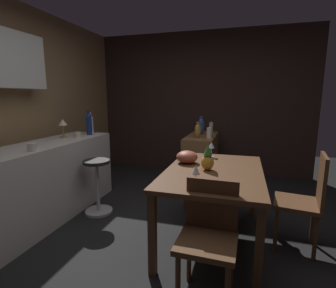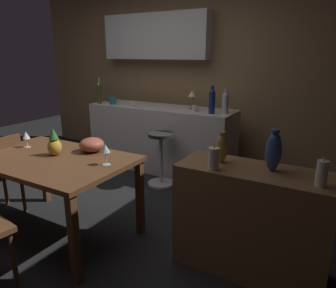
% 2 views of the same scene
% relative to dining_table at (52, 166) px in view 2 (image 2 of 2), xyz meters
% --- Properties ---
extents(ground_plane, '(9.00, 9.00, 0.00)m').
position_rel_dining_table_xyz_m(ground_plane, '(-0.11, 0.43, -0.66)').
color(ground_plane, black).
extents(wall_kitchen_back, '(5.20, 0.33, 2.60)m').
position_rel_dining_table_xyz_m(wall_kitchen_back, '(-0.17, 2.51, 0.75)').
color(wall_kitchen_back, '#9E7A51').
rests_on(wall_kitchen_back, ground_plane).
extents(dining_table, '(1.40, 0.90, 0.74)m').
position_rel_dining_table_xyz_m(dining_table, '(0.00, 0.00, 0.00)').
color(dining_table, '#56351E').
rests_on(dining_table, ground_plane).
extents(kitchen_counter, '(2.10, 0.60, 0.90)m').
position_rel_dining_table_xyz_m(kitchen_counter, '(-0.08, 1.96, -0.21)').
color(kitchen_counter, silver).
rests_on(kitchen_counter, ground_plane).
extents(sideboard_cabinet, '(1.10, 0.44, 0.82)m').
position_rel_dining_table_xyz_m(sideboard_cabinet, '(1.67, 0.38, -0.25)').
color(sideboard_cabinet, olive).
rests_on(sideboard_cabinet, ground_plane).
extents(bar_stool, '(0.34, 0.34, 0.68)m').
position_rel_dining_table_xyz_m(bar_stool, '(0.24, 1.44, -0.30)').
color(bar_stool, '#262323').
rests_on(bar_stool, ground_plane).
extents(wine_glass_left, '(0.08, 0.08, 0.17)m').
position_rel_dining_table_xyz_m(wine_glass_left, '(0.54, 0.09, 0.21)').
color(wine_glass_left, silver).
rests_on(wine_glass_left, dining_table).
extents(wine_glass_right, '(0.07, 0.07, 0.16)m').
position_rel_dining_table_xyz_m(wine_glass_right, '(-0.45, 0.10, 0.20)').
color(wine_glass_right, silver).
rests_on(wine_glass_right, dining_table).
extents(pineapple_centerpiece, '(0.12, 0.12, 0.25)m').
position_rel_dining_table_xyz_m(pineapple_centerpiece, '(-0.02, 0.06, 0.19)').
color(pineapple_centerpiece, gold).
rests_on(pineapple_centerpiece, dining_table).
extents(fruit_bowl, '(0.23, 0.23, 0.13)m').
position_rel_dining_table_xyz_m(fruit_bowl, '(0.19, 0.31, 0.15)').
color(fruit_bowl, '#9E4C38').
rests_on(fruit_bowl, dining_table).
extents(wine_bottle_olive, '(0.06, 0.06, 0.37)m').
position_rel_dining_table_xyz_m(wine_bottle_olive, '(-1.02, 1.77, 0.41)').
color(wine_bottle_olive, '#475623').
rests_on(wine_bottle_olive, kitchen_counter).
extents(wine_bottle_cobalt, '(0.08, 0.08, 0.34)m').
position_rel_dining_table_xyz_m(wine_bottle_cobalt, '(0.73, 1.84, 0.41)').
color(wine_bottle_cobalt, navy).
rests_on(wine_bottle_cobalt, kitchen_counter).
extents(wine_bottle_clear, '(0.08, 0.08, 0.31)m').
position_rel_dining_table_xyz_m(wine_bottle_clear, '(0.88, 1.91, 0.38)').
color(wine_bottle_clear, silver).
rests_on(wine_bottle_clear, kitchen_counter).
extents(cup_teal, '(0.13, 0.09, 0.10)m').
position_rel_dining_table_xyz_m(cup_teal, '(-0.79, 1.80, 0.29)').
color(cup_teal, teal).
rests_on(cup_teal, kitchen_counter).
extents(cup_cream, '(0.11, 0.07, 0.08)m').
position_rel_dining_table_xyz_m(cup_cream, '(0.49, 1.86, 0.28)').
color(cup_cream, beige).
rests_on(cup_cream, kitchen_counter).
extents(cup_white, '(0.12, 0.09, 0.08)m').
position_rel_dining_table_xyz_m(cup_white, '(-0.40, 1.74, 0.28)').
color(cup_white, white).
rests_on(cup_white, kitchen_counter).
extents(cup_slate, '(0.11, 0.07, 0.10)m').
position_rel_dining_table_xyz_m(cup_slate, '(-1.01, 1.97, 0.29)').
color(cup_slate, '#515660').
rests_on(cup_slate, kitchen_counter).
extents(counter_lamp, '(0.11, 0.11, 0.25)m').
position_rel_dining_table_xyz_m(counter_lamp, '(0.38, 2.00, 0.42)').
color(counter_lamp, '#A58447').
rests_on(counter_lamp, kitchen_counter).
extents(pillar_candle_tall, '(0.07, 0.07, 0.19)m').
position_rel_dining_table_xyz_m(pillar_candle_tall, '(2.10, 0.29, 0.24)').
color(pillar_candle_tall, white).
rests_on(pillar_candle_tall, sideboard_cabinet).
extents(pillar_candle_short, '(0.08, 0.08, 0.18)m').
position_rel_dining_table_xyz_m(pillar_candle_short, '(1.42, 0.23, 0.24)').
color(pillar_candle_short, white).
rests_on(pillar_candle_short, sideboard_cabinet).
extents(vase_brass, '(0.09, 0.09, 0.24)m').
position_rel_dining_table_xyz_m(vase_brass, '(1.41, 0.41, 0.27)').
color(vase_brass, '#B78C38').
rests_on(vase_brass, sideboard_cabinet).
extents(vase_ceramic_blue, '(0.11, 0.11, 0.30)m').
position_rel_dining_table_xyz_m(vase_ceramic_blue, '(1.78, 0.41, 0.30)').
color(vase_ceramic_blue, '#334C8C').
rests_on(vase_ceramic_blue, sideboard_cabinet).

